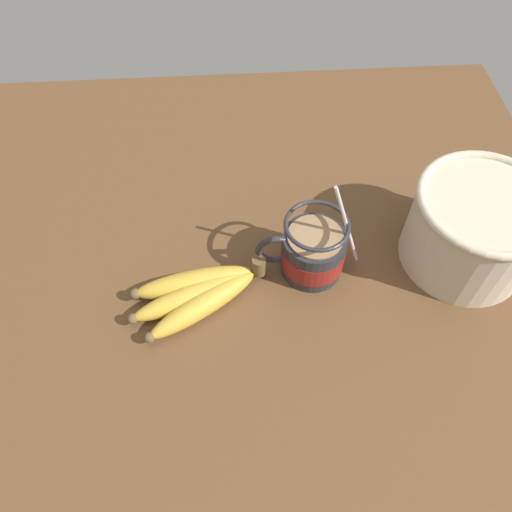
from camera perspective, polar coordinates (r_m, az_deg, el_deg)
name	(u,v)px	position (r cm, az deg, el deg)	size (l,w,h in cm)	color
table	(247,296)	(73.02, -0.98, -4.57)	(103.86, 103.86, 3.54)	brown
coffee_mug	(312,251)	(70.77, 6.43, 0.52)	(15.02, 9.10, 16.96)	#28282D
banana_bunch	(198,293)	(69.61, -6.70, -4.24)	(19.19, 12.64, 4.23)	brown
woven_basket	(475,228)	(75.96, 23.72, 2.97)	(19.03, 19.03, 12.68)	beige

